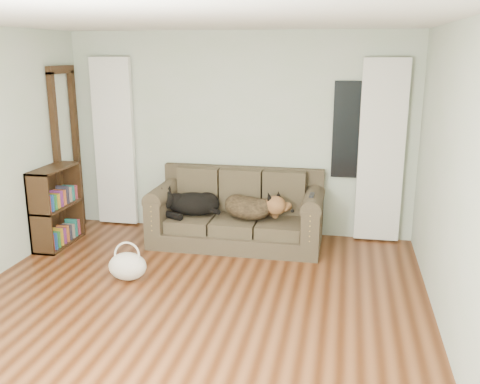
% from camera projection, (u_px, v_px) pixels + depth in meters
% --- Properties ---
extents(floor, '(5.00, 5.00, 0.00)m').
position_uv_depth(floor, '(184.00, 316.00, 4.89)').
color(floor, '#431E0C').
rests_on(floor, ground).
extents(ceiling, '(5.00, 5.00, 0.00)m').
position_uv_depth(ceiling, '(175.00, 18.00, 4.22)').
color(ceiling, white).
rests_on(ceiling, ground).
extents(wall_back, '(4.50, 0.04, 2.60)m').
position_uv_depth(wall_back, '(239.00, 134.00, 6.92)').
color(wall_back, '#B8BEB5').
rests_on(wall_back, ground).
extents(wall_right, '(0.04, 5.00, 2.60)m').
position_uv_depth(wall_right, '(459.00, 191.00, 4.12)').
color(wall_right, '#B8BEB5').
rests_on(wall_right, ground).
extents(curtain_left, '(0.55, 0.08, 2.25)m').
position_uv_depth(curtain_left, '(114.00, 143.00, 7.21)').
color(curtain_left, white).
rests_on(curtain_left, ground).
extents(curtain_right, '(0.55, 0.08, 2.25)m').
position_uv_depth(curtain_right, '(381.00, 152.00, 6.54)').
color(curtain_right, white).
rests_on(curtain_right, ground).
extents(window_pane, '(0.50, 0.03, 1.20)m').
position_uv_depth(window_pane, '(353.00, 130.00, 6.59)').
color(window_pane, black).
rests_on(window_pane, wall_back).
extents(door_casing, '(0.07, 0.60, 2.10)m').
position_uv_depth(door_casing, '(67.00, 153.00, 6.98)').
color(door_casing, black).
rests_on(door_casing, ground).
extents(sofa, '(2.09, 0.90, 0.86)m').
position_uv_depth(sofa, '(237.00, 209.00, 6.63)').
color(sofa, '#322818').
rests_on(sofa, floor).
extents(dog_black_lab, '(0.67, 0.47, 0.28)m').
position_uv_depth(dog_black_lab, '(190.00, 204.00, 6.72)').
color(dog_black_lab, black).
rests_on(dog_black_lab, sofa).
extents(dog_shepherd, '(0.81, 0.74, 0.29)m').
position_uv_depth(dog_shepherd, '(251.00, 207.00, 6.55)').
color(dog_shepherd, black).
rests_on(dog_shepherd, sofa).
extents(tv_remote, '(0.06, 0.19, 0.02)m').
position_uv_depth(tv_remote, '(312.00, 195.00, 6.19)').
color(tv_remote, black).
rests_on(tv_remote, sofa).
extents(tote_bag, '(0.48, 0.42, 0.30)m').
position_uv_depth(tote_bag, '(128.00, 265.00, 5.63)').
color(tote_bag, beige).
rests_on(tote_bag, floor).
extents(bookshelf, '(0.30, 0.79, 0.99)m').
position_uv_depth(bookshelf, '(57.00, 206.00, 6.58)').
color(bookshelf, black).
rests_on(bookshelf, floor).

